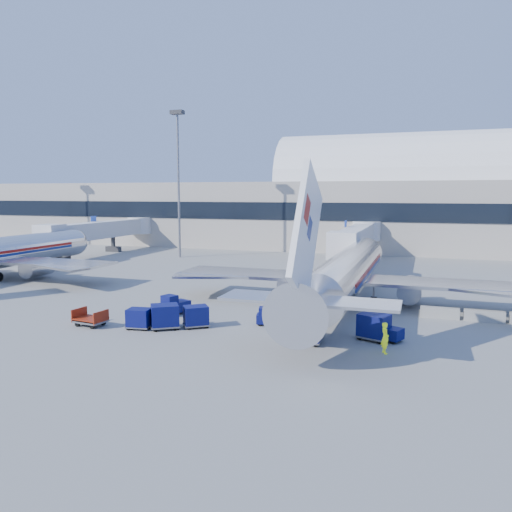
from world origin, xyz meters
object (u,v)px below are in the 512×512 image
at_px(tug_right, 384,330).
at_px(tug_left, 174,305).
at_px(barrier_mid, 484,316).
at_px(cart_solo_far, 374,326).
at_px(jetbridge_mid, 105,230).
at_px(cart_train_b, 165,316).
at_px(barrier_near, 440,313).
at_px(cart_train_c, 139,318).
at_px(airliner_main, 346,273).
at_px(tug_lead, 269,317).
at_px(jetbridge_near, 358,237).
at_px(cart_train_a, 196,316).
at_px(mast_west, 178,162).
at_px(cart_solo_near, 307,330).
at_px(ramp_worker, 385,338).
at_px(cart_open_red, 91,320).

height_order(tug_right, tug_left, tug_left).
relative_size(barrier_mid, cart_solo_far, 1.21).
relative_size(jetbridge_mid, cart_train_b, 10.53).
height_order(barrier_near, cart_solo_far, cart_solo_far).
height_order(tug_left, cart_train_c, tug_left).
bearing_deg(airliner_main, cart_solo_far, -71.09).
xyz_separation_m(jetbridge_mid, cart_train_c, (31.11, -39.44, -3.11)).
height_order(barrier_near, tug_lead, tug_lead).
relative_size(jetbridge_near, jetbridge_mid, 1.00).
distance_m(jetbridge_mid, cart_train_a, 51.46).
relative_size(jetbridge_mid, mast_west, 1.22).
height_order(tug_lead, cart_solo_near, cart_solo_near).
xyz_separation_m(tug_lead, cart_train_b, (-7.03, -3.58, 0.35)).
bearing_deg(mast_west, tug_right, -46.13).
xyz_separation_m(mast_west, ramp_worker, (34.50, -38.59, -13.79)).
bearing_deg(cart_train_a, tug_left, 102.10).
distance_m(barrier_mid, tug_left, 24.99).
distance_m(jetbridge_mid, cart_solo_far, 60.44).
bearing_deg(barrier_mid, cart_train_c, -156.62).
height_order(mast_west, barrier_near, mast_west).
bearing_deg(cart_solo_near, cart_train_c, -179.49).
bearing_deg(jetbridge_mid, cart_train_a, -47.16).
relative_size(jetbridge_near, cart_solo_far, 11.13).
bearing_deg(cart_train_c, cart_open_red, 177.78).
bearing_deg(jetbridge_near, cart_open_red, -110.42).
distance_m(tug_left, cart_train_a, 4.69).
height_order(airliner_main, tug_right, airliner_main).
relative_size(airliner_main, cart_solo_far, 15.07).
height_order(jetbridge_mid, mast_west, mast_west).
relative_size(barrier_mid, cart_open_red, 1.19).
distance_m(jetbridge_mid, barrier_mid, 62.81).
xyz_separation_m(cart_open_red, ramp_worker, (21.75, 0.51, 0.55)).
xyz_separation_m(barrier_near, barrier_mid, (3.30, 0.00, 0.00)).
bearing_deg(tug_right, barrier_mid, 70.84).
xyz_separation_m(tug_lead, cart_train_a, (-5.04, -2.42, 0.24)).
distance_m(barrier_mid, cart_train_a, 22.59).
xyz_separation_m(cart_train_a, cart_open_red, (-7.78, -2.24, -0.42)).
bearing_deg(tug_right, tug_lead, -163.70).
bearing_deg(cart_open_red, cart_solo_far, 16.15).
xyz_separation_m(barrier_near, cart_train_c, (-21.29, -10.63, 0.37)).
height_order(barrier_mid, cart_train_b, cart_train_b).
height_order(tug_left, cart_train_a, tug_left).
bearing_deg(barrier_mid, tug_left, -166.64).
bearing_deg(tug_left, airliner_main, -38.31).
bearing_deg(cart_train_c, tug_right, 0.97).
distance_m(jetbridge_mid, cart_solo_near, 58.69).
xyz_separation_m(airliner_main, cart_train_a, (-9.47, -11.36, -2.06)).
bearing_deg(cart_train_b, cart_solo_near, -35.25).
xyz_separation_m(barrier_near, tug_left, (-21.01, -5.78, 0.32)).
bearing_deg(tug_lead, cart_solo_far, -23.53).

